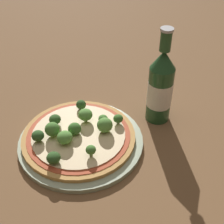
% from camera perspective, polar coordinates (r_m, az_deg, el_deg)
% --- Properties ---
extents(ground_plane, '(3.00, 3.00, 0.00)m').
position_cam_1_polar(ground_plane, '(0.75, -4.54, -4.36)').
color(ground_plane, brown).
extents(plate, '(0.29, 0.29, 0.01)m').
position_cam_1_polar(plate, '(0.73, -5.68, -5.34)').
color(plate, '#A3B293').
rests_on(plate, ground_plane).
extents(pizza, '(0.26, 0.26, 0.01)m').
position_cam_1_polar(pizza, '(0.73, -6.10, -4.39)').
color(pizza, tan).
rests_on(pizza, plate).
extents(broccoli_floret_0, '(0.03, 0.03, 0.03)m').
position_cam_1_polar(broccoli_floret_0, '(0.71, -6.86, -3.06)').
color(broccoli_floret_0, '#89A866').
rests_on(broccoli_floret_0, pizza).
extents(broccoli_floret_1, '(0.03, 0.03, 0.03)m').
position_cam_1_polar(broccoli_floret_1, '(0.74, -4.89, -0.50)').
color(broccoli_floret_1, '#89A866').
rests_on(broccoli_floret_1, pizza).
extents(broccoli_floret_2, '(0.03, 0.03, 0.04)m').
position_cam_1_polar(broccoli_floret_2, '(0.71, -10.87, -3.12)').
color(broccoli_floret_2, '#89A866').
rests_on(broccoli_floret_2, pizza).
extents(broccoli_floret_3, '(0.03, 0.03, 0.02)m').
position_cam_1_polar(broccoli_floret_3, '(0.66, -10.64, -8.24)').
color(broccoli_floret_3, '#89A866').
rests_on(broccoli_floret_3, pizza).
extents(broccoli_floret_4, '(0.02, 0.02, 0.03)m').
position_cam_1_polar(broccoli_floret_4, '(0.66, -3.90, -6.95)').
color(broccoli_floret_4, '#89A866').
rests_on(broccoli_floret_4, pizza).
extents(broccoli_floret_5, '(0.02, 0.02, 0.02)m').
position_cam_1_polar(broccoli_floret_5, '(0.74, -1.81, -1.01)').
color(broccoli_floret_5, '#89A866').
rests_on(broccoli_floret_5, pizza).
extents(broccoli_floret_6, '(0.04, 0.04, 0.04)m').
position_cam_1_polar(broccoli_floret_6, '(0.71, -1.32, -2.40)').
color(broccoli_floret_6, '#89A866').
rests_on(broccoli_floret_6, pizza).
extents(broccoli_floret_7, '(0.03, 0.03, 0.03)m').
position_cam_1_polar(broccoli_floret_7, '(0.69, -8.64, -4.62)').
color(broccoli_floret_7, '#89A866').
rests_on(broccoli_floret_7, pizza).
extents(broccoli_floret_8, '(0.03, 0.03, 0.03)m').
position_cam_1_polar(broccoli_floret_8, '(0.74, -10.38, -1.36)').
color(broccoli_floret_8, '#89A866').
rests_on(broccoli_floret_8, pizza).
extents(broccoli_floret_9, '(0.03, 0.03, 0.03)m').
position_cam_1_polar(broccoli_floret_9, '(0.71, -13.41, -4.25)').
color(broccoli_floret_9, '#89A866').
rests_on(broccoli_floret_9, pizza).
extents(broccoli_floret_10, '(0.03, 0.03, 0.02)m').
position_cam_1_polar(broccoli_floret_10, '(0.78, -5.69, 1.36)').
color(broccoli_floret_10, '#89A866').
rests_on(broccoli_floret_10, pizza).
extents(broccoli_floret_11, '(0.02, 0.02, 0.02)m').
position_cam_1_polar(broccoli_floret_11, '(0.74, 1.13, -1.23)').
color(broccoli_floret_11, '#89A866').
rests_on(broccoli_floret_11, pizza).
extents(beer_bottle, '(0.06, 0.06, 0.24)m').
position_cam_1_polar(beer_bottle, '(0.75, 8.84, 4.59)').
color(beer_bottle, '#234C28').
rests_on(beer_bottle, ground_plane).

